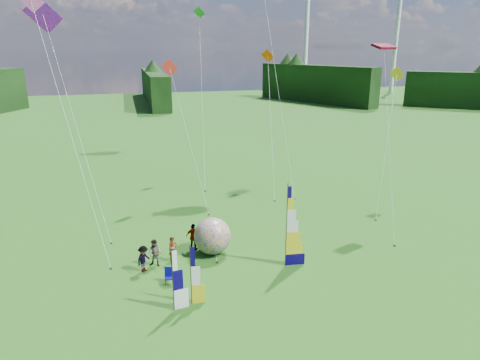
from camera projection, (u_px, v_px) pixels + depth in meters
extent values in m
plane|color=#2C6912|center=(277.00, 298.00, 22.95)|extent=(220.00, 220.00, 0.00)
sphere|color=#0034A8|center=(212.00, 236.00, 27.59)|extent=(3.03, 3.03, 2.40)
imported|color=#66594C|center=(173.00, 249.00, 26.67)|extent=(0.68, 0.56, 1.61)
imported|color=#66594C|center=(155.00, 253.00, 26.02)|extent=(0.94, 0.76, 1.74)
imported|color=#66594C|center=(144.00, 259.00, 25.41)|extent=(0.98, 1.07, 1.65)
imported|color=#66594C|center=(194.00, 237.00, 28.04)|extent=(1.15, 0.99, 1.86)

